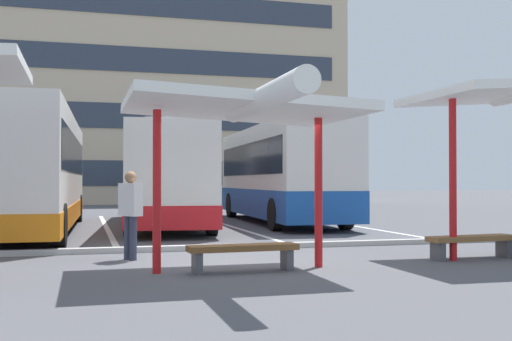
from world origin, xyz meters
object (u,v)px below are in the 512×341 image
at_px(coach_bus_1, 167,178).
at_px(coach_bus_2, 280,175).
at_px(waiting_shelter_1, 245,110).
at_px(bench_2, 471,241).
at_px(waiting_passenger_0, 130,208).
at_px(bench_1, 243,251).
at_px(coach_bus_0, 30,172).

xyz_separation_m(coach_bus_1, coach_bus_2, (4.13, 0.15, 0.12)).
xyz_separation_m(waiting_shelter_1, bench_2, (4.70, 0.59, -2.36)).
height_order(coach_bus_1, waiting_passenger_0, coach_bus_1).
relative_size(bench_1, bench_2, 0.99).
bearing_deg(coach_bus_1, waiting_shelter_1, -91.04).
height_order(coach_bus_1, bench_1, coach_bus_1).
height_order(coach_bus_2, bench_2, coach_bus_2).
xyz_separation_m(coach_bus_2, bench_1, (-4.33, -11.64, -1.39)).
xyz_separation_m(coach_bus_0, coach_bus_1, (4.31, 1.97, -0.18)).
distance_m(coach_bus_2, bench_2, 11.25).
bearing_deg(waiting_passenger_0, coach_bus_1, 78.51).
distance_m(coach_bus_0, bench_2, 12.69).
bearing_deg(bench_1, waiting_passenger_0, 129.21).
xyz_separation_m(bench_2, waiting_passenger_0, (-6.40, 1.59, 0.65)).
bearing_deg(coach_bus_0, waiting_passenger_0, -72.14).
bearing_deg(waiting_shelter_1, coach_bus_0, 113.06).
bearing_deg(bench_2, coach_bus_2, 91.89).
bearing_deg(coach_bus_2, coach_bus_0, -165.88).
height_order(coach_bus_2, waiting_shelter_1, coach_bus_2).
bearing_deg(coach_bus_1, bench_2, -67.78).
bearing_deg(waiting_passenger_0, coach_bus_2, 57.73).
relative_size(waiting_shelter_1, waiting_passenger_0, 2.86).
height_order(waiting_shelter_1, waiting_passenger_0, waiting_shelter_1).
height_order(coach_bus_0, bench_2, coach_bus_0).
distance_m(bench_2, waiting_passenger_0, 6.63).
distance_m(coach_bus_0, coach_bus_2, 8.70).
xyz_separation_m(coach_bus_2, waiting_passenger_0, (-6.04, -9.56, -0.74)).
distance_m(waiting_shelter_1, waiting_passenger_0, 3.26).
distance_m(coach_bus_0, waiting_passenger_0, 7.86).
relative_size(bench_2, waiting_passenger_0, 1.12).
height_order(coach_bus_1, coach_bus_2, coach_bus_2).
height_order(coach_bus_0, waiting_shelter_1, coach_bus_0).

